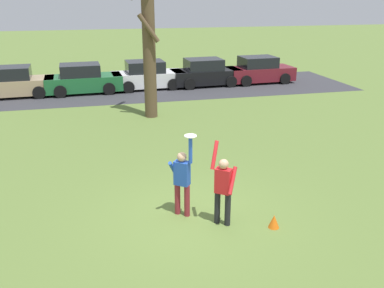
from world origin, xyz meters
TOP-DOWN VIEW (x-y plane):
  - ground_plane at (0.00, 0.00)m, footprint 120.00×120.00m
  - person_catcher at (-0.28, 0.15)m, footprint 0.57×0.55m
  - person_defender at (0.55, -0.50)m, footprint 0.65×0.64m
  - frisbee_disc at (-0.10, 0.01)m, footprint 0.29×0.29m
  - parked_car_tan at (-6.30, 14.64)m, footprint 4.17×2.18m
  - parked_car_green at (-2.70, 14.70)m, footprint 4.17×2.18m
  - parked_car_white at (0.90, 15.00)m, footprint 4.17×2.18m
  - parked_car_black at (4.38, 15.00)m, footprint 4.17×2.18m
  - parked_car_maroon at (7.84, 15.10)m, footprint 4.17×2.18m
  - parking_strip at (1.02, 14.75)m, footprint 23.64×6.40m
  - bare_tree_tall at (0.24, 9.09)m, footprint 1.20×1.33m
  - field_cone_orange at (1.67, -0.95)m, footprint 0.26×0.26m

SIDE VIEW (x-z plane):
  - ground_plane at x=0.00m, z-range 0.00..0.00m
  - parking_strip at x=1.02m, z-range 0.00..0.01m
  - field_cone_orange at x=1.67m, z-range 0.00..0.32m
  - parked_car_tan at x=-6.30m, z-range -0.07..1.52m
  - parked_car_green at x=-2.70m, z-range -0.07..1.52m
  - parked_car_white at x=0.90m, z-range -0.07..1.52m
  - parked_car_black at x=4.38m, z-range -0.07..1.52m
  - parked_car_maroon at x=7.84m, z-range -0.07..1.52m
  - person_defender at x=0.55m, z-range -0.04..2.00m
  - person_catcher at x=-0.28m, z-range -0.06..2.02m
  - frisbee_disc at x=-0.10m, z-range 2.08..2.10m
  - bare_tree_tall at x=0.24m, z-range -0.12..6.73m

